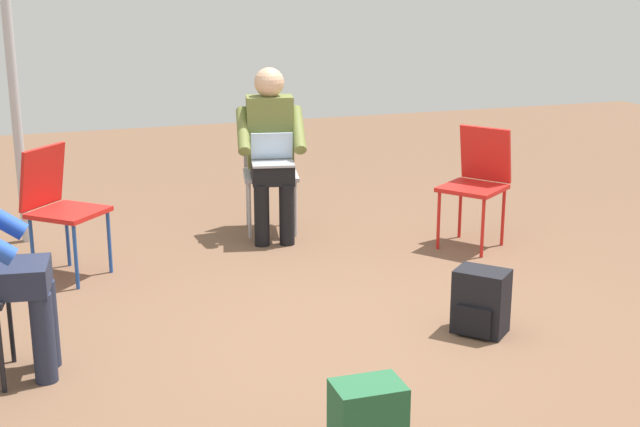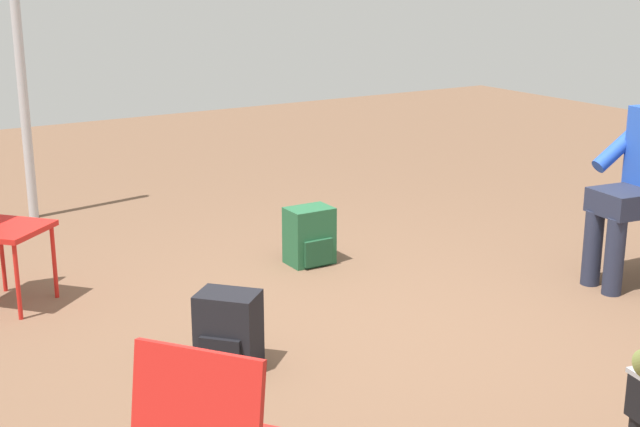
{
  "view_description": "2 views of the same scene",
  "coord_description": "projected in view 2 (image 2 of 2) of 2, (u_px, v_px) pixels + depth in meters",
  "views": [
    {
      "loc": [
        -1.52,
        -4.12,
        1.95
      ],
      "look_at": [
        -0.14,
        0.01,
        0.74
      ],
      "focal_mm": 50.0,
      "sensor_mm": 36.0,
      "label": 1
    },
    {
      "loc": [
        2.44,
        3.4,
        1.82
      ],
      "look_at": [
        0.19,
        -0.2,
        0.62
      ],
      "focal_mm": 50.0,
      "sensor_mm": 36.0,
      "label": 2
    }
  ],
  "objects": [
    {
      "name": "tent_pole_far",
      "position": [
        20.0,
        57.0,
        6.29
      ],
      "size": [
        0.07,
        0.07,
        2.37
      ],
      "primitive_type": "cylinder",
      "color": "#B2B2B7",
      "rests_on": "ground"
    },
    {
      "name": "backpack_near_laptop_user",
      "position": [
        229.0,
        334.0,
        4.14
      ],
      "size": [
        0.34,
        0.34,
        0.36
      ],
      "rotation": [
        0.0,
        0.0,
        5.45
      ],
      "color": "black",
      "rests_on": "ground"
    },
    {
      "name": "backpack_by_empty_chair",
      "position": [
        309.0,
        239.0,
        5.57
      ],
      "size": [
        0.28,
        0.25,
        0.36
      ],
      "rotation": [
        0.0,
        0.0,
        6.27
      ],
      "color": "#235B38",
      "rests_on": "ground"
    },
    {
      "name": "ground_plane",
      "position": [
        373.0,
        336.0,
        4.51
      ],
      "size": [
        14.0,
        14.0,
        0.0
      ],
      "primitive_type": "plane",
      "color": "brown"
    }
  ]
}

